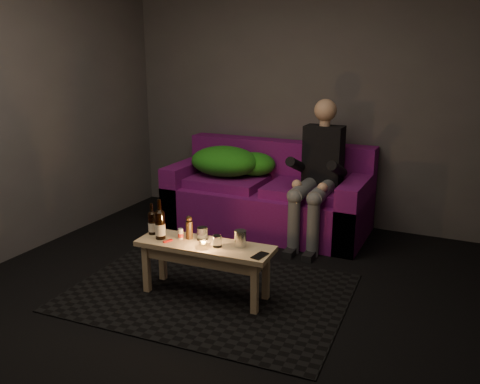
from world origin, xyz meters
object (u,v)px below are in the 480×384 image
at_px(person, 318,170).
at_px(coffee_table, 205,253).
at_px(sofa, 269,198).
at_px(beer_bottle_a, 152,223).
at_px(beer_bottle_b, 160,224).
at_px(steel_cup, 240,238).

xyz_separation_m(person, coffee_table, (-0.41, -1.48, -0.36)).
bearing_deg(coffee_table, sofa, 95.33).
relative_size(coffee_table, beer_bottle_a, 4.25).
bearing_deg(sofa, beer_bottle_a, -100.84).
relative_size(coffee_table, beer_bottle_b, 3.39).
relative_size(sofa, person, 1.50).
height_order(person, coffee_table, person).
height_order(sofa, person, person).
distance_m(coffee_table, beer_bottle_a, 0.50).
bearing_deg(beer_bottle_b, beer_bottle_a, 153.47).
relative_size(coffee_table, steel_cup, 8.68).
bearing_deg(person, beer_bottle_b, -116.54).
bearing_deg(beer_bottle_b, coffee_table, 7.64).
xyz_separation_m(sofa, coffee_table, (0.15, -1.65, 0.03)).
bearing_deg(person, sofa, 163.57).
relative_size(sofa, beer_bottle_b, 6.60).
distance_m(sofa, person, 0.70).
xyz_separation_m(person, steel_cup, (-0.15, -1.42, -0.22)).
bearing_deg(steel_cup, beer_bottle_a, -175.34).
relative_size(beer_bottle_b, steel_cup, 2.56).
bearing_deg(coffee_table, steel_cup, 14.55).
xyz_separation_m(person, beer_bottle_a, (-0.88, -1.48, -0.19)).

